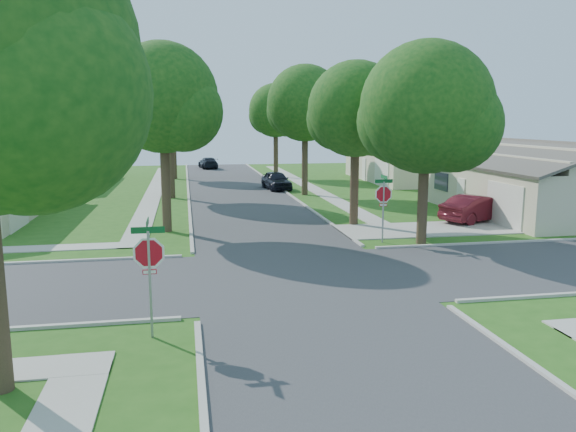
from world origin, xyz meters
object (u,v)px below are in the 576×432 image
(tree_e_near, at_px, (357,114))
(tree_e_far, at_px, (276,113))
(tree_w_mid, at_px, (170,103))
(house_ne_near, at_px, (531,187))
(stop_sign_sw, at_px, (149,258))
(stop_sign_ne, at_px, (383,197))
(tree_w_near, at_px, (164,103))
(tree_e_mid, at_px, (306,107))
(house_ne_far, at_px, (410,163))
(car_driveway, at_px, (477,208))
(house_nw_far, at_px, (38,166))
(tree_w_far, at_px, (173,118))
(car_curb_east, at_px, (276,180))
(tree_ne_corner, at_px, (427,114))
(car_curb_west, at_px, (208,163))

(tree_e_near, xyz_separation_m, tree_e_far, (0.00, 25.00, 0.34))
(tree_e_far, xyz_separation_m, tree_w_mid, (-9.39, -13.00, 0.51))
(house_ne_near, bearing_deg, stop_sign_sw, -142.82)
(stop_sign_ne, distance_m, tree_w_near, 11.07)
(tree_e_far, bearing_deg, tree_e_mid, -89.98)
(tree_w_mid, bearing_deg, house_ne_near, -25.88)
(tree_e_near, distance_m, house_ne_far, 23.30)
(car_driveway, bearing_deg, house_nw_far, 26.11)
(tree_w_near, xyz_separation_m, house_ne_near, (20.64, 1.99, -4.60))
(tree_e_mid, relative_size, tree_w_far, 1.15)
(house_ne_near, xyz_separation_m, car_curb_east, (-12.79, 13.54, -0.81))
(house_ne_far, bearing_deg, house_ne_near, -90.00)
(house_ne_near, height_order, car_driveway, house_ne_near)
(house_nw_far, bearing_deg, tree_e_near, -47.94)
(stop_sign_ne, xyz_separation_m, tree_e_near, (0.05, 4.31, 3.61))
(stop_sign_sw, distance_m, tree_e_near, 17.04)
(car_curb_east, bearing_deg, tree_w_mid, -162.13)
(stop_sign_ne, bearing_deg, car_curb_east, 94.32)
(tree_e_far, bearing_deg, car_curb_east, -99.32)
(car_driveway, bearing_deg, tree_ne_corner, 108.32)
(tree_w_mid, bearing_deg, car_driveway, -37.52)
(tree_ne_corner, bearing_deg, house_ne_near, 35.18)
(tree_e_near, height_order, house_ne_near, tree_e_near)
(tree_w_near, height_order, tree_w_mid, tree_w_mid)
(tree_e_near, relative_size, car_driveway, 1.90)
(tree_e_far, bearing_deg, house_ne_near, -63.97)
(tree_ne_corner, height_order, house_nw_far, tree_ne_corner)
(tree_e_near, bearing_deg, tree_w_mid, 128.05)
(house_ne_far, distance_m, car_curb_west, 23.39)
(stop_sign_ne, xyz_separation_m, house_ne_near, (11.29, 6.30, -0.51))
(tree_e_mid, xyz_separation_m, house_nw_far, (-20.75, 10.99, -4.74))
(stop_sign_sw, height_order, house_nw_far, house_nw_far)
(tree_e_far, relative_size, tree_w_near, 0.97)
(car_curb_west, bearing_deg, car_curb_east, 94.97)
(tree_w_near, xyz_separation_m, house_nw_far, (-11.35, 22.99, -4.60))
(tree_ne_corner, relative_size, house_nw_far, 0.64)
(stop_sign_ne, height_order, tree_ne_corner, tree_ne_corner)
(car_curb_east, xyz_separation_m, car_curb_west, (-4.40, 20.30, -0.09))
(tree_w_mid, xyz_separation_m, car_driveway, (16.02, -12.31, -5.77))
(tree_e_far, height_order, car_curb_west, tree_e_far)
(tree_e_mid, distance_m, tree_ne_corner, 16.89)
(tree_e_far, xyz_separation_m, tree_w_near, (-9.40, -25.00, 0.14))
(tree_e_mid, relative_size, car_curb_west, 2.17)
(tree_e_far, distance_m, tree_ne_corner, 29.85)
(tree_w_far, relative_size, house_ne_far, 0.59)
(car_driveway, xyz_separation_m, car_curb_east, (-8.18, 15.84, -0.01))
(tree_ne_corner, distance_m, car_curb_east, 21.15)
(tree_e_near, distance_m, car_driveway, 8.27)
(house_nw_far, relative_size, car_driveway, 3.11)
(car_curb_west, bearing_deg, tree_e_near, 92.17)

